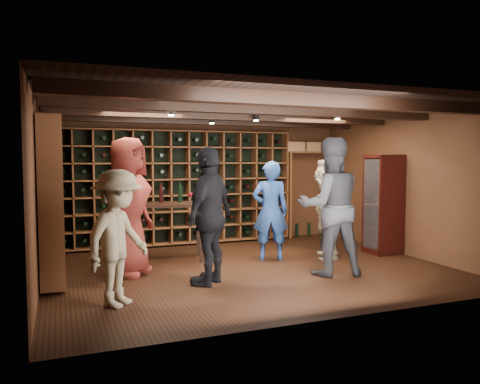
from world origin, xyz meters
name	(u,v)px	position (x,y,z in m)	size (l,w,h in m)	color
ground	(248,268)	(0.00, 0.00, 0.00)	(6.00, 6.00, 0.00)	black
room_shell	(247,112)	(0.00, 0.05, 2.42)	(6.00, 6.00, 6.00)	#512F1C
wine_rack_back	(179,187)	(-0.52, 2.33, 1.15)	(4.65, 0.30, 2.20)	brown
wine_rack_left	(52,196)	(-2.83, 0.82, 1.15)	(0.30, 2.65, 2.20)	brown
crate_shelf	(310,165)	(2.41, 2.32, 1.57)	(1.20, 0.32, 2.07)	brown
display_cabinet	(383,206)	(2.71, 0.20, 0.86)	(0.55, 0.50, 1.75)	black
man_blue_shirt	(270,211)	(0.59, 0.45, 0.83)	(0.61, 0.40, 1.67)	navy
man_grey_suit	(330,207)	(0.97, -0.80, 1.01)	(0.98, 0.76, 2.01)	black
guest_red_floral	(128,207)	(-1.80, 0.25, 1.01)	(0.99, 0.64, 2.02)	maroon
guest_woman_black	(210,216)	(-0.83, -0.67, 0.93)	(1.09, 0.46, 1.87)	black
guest_khaki	(118,238)	(-2.11, -1.20, 0.79)	(1.02, 0.59, 1.58)	#83765A
guest_beige	(328,208)	(1.58, 0.22, 0.86)	(1.60, 0.51, 1.73)	tan
tasting_table	(164,210)	(-1.09, 1.04, 0.85)	(1.38, 0.87, 1.25)	black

